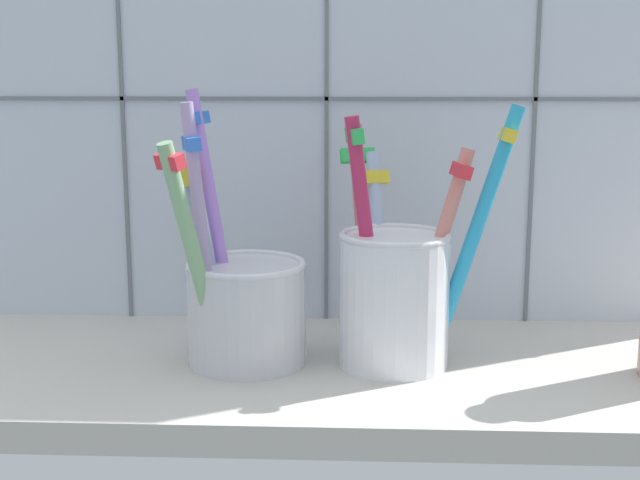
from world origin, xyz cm
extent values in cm
cube|color=#BCB7AD|center=(0.00, 0.00, 1.00)|extent=(64.00, 22.00, 2.00)
cube|color=silver|center=(0.00, 12.00, 22.50)|extent=(64.00, 2.00, 45.00)
cube|color=slate|center=(-16.00, 10.90, 22.50)|extent=(0.30, 0.20, 45.00)
cube|color=slate|center=(0.00, 10.90, 22.50)|extent=(0.30, 0.20, 45.00)
cube|color=slate|center=(16.00, 10.90, 22.50)|extent=(0.30, 0.20, 45.00)
cube|color=slate|center=(0.00, 10.90, 19.63)|extent=(64.00, 0.20, 0.30)
cylinder|color=silver|center=(-5.01, -0.14, 5.45)|extent=(8.13, 8.13, 6.90)
torus|color=silver|center=(-5.01, -0.14, 8.90)|extent=(8.22, 8.22, 0.50)
cylinder|color=#81B380|center=(-7.83, -3.41, 9.97)|extent=(4.08, 4.71, 15.41)
cube|color=#E5333F|center=(-8.93, -4.76, 16.39)|extent=(2.23, 2.08, 1.10)
cylinder|color=#B57EEC|center=(-7.20, 0.90, 11.48)|extent=(4.07, 2.15, 18.32)
cube|color=blue|center=(-8.33, 1.30, 18.66)|extent=(1.54, 2.37, 0.94)
cylinder|color=#B198CA|center=(-7.63, -1.85, 11.13)|extent=(2.50, 1.59, 17.53)
cube|color=blue|center=(-8.12, -2.03, 17.26)|extent=(1.74, 2.69, 0.94)
cylinder|color=#90A4C2|center=(-7.53, 0.30, 9.20)|extent=(4.19, 1.08, 13.79)
cube|color=yellow|center=(-8.85, 0.39, 14.91)|extent=(1.06, 2.16, 1.31)
cylinder|color=white|center=(5.01, -0.14, 6.48)|extent=(7.42, 7.42, 8.97)
torus|color=silver|center=(5.01, -0.14, 10.97)|extent=(7.55, 7.55, 0.50)
cylinder|color=#D06666|center=(2.89, 3.96, 10.15)|extent=(2.54, 6.41, 15.83)
cube|color=green|center=(2.43, 5.74, 15.75)|extent=(2.61, 1.59, 1.19)
cylinder|color=#28A6DD|center=(10.21, 0.34, 10.99)|extent=(6.28, 1.35, 17.46)
cube|color=yellow|center=(12.21, 0.46, 17.70)|extent=(1.07, 1.95, 1.04)
cylinder|color=#A6BEE4|center=(4.03, 3.11, 9.24)|extent=(2.18, 4.72, 13.92)
cube|color=yellow|center=(3.65, 4.39, 14.35)|extent=(2.24, 1.54, 1.09)
cylinder|color=#C02755|center=(3.13, -0.27, 10.65)|extent=(3.33, 1.71, 16.63)
cube|color=green|center=(2.26, -0.49, 17.62)|extent=(1.40, 2.43, 1.08)
cylinder|color=#DD8579|center=(7.72, 0.22, 9.59)|extent=(5.07, 1.68, 14.63)
cube|color=#E5333F|center=(9.27, 0.45, 15.36)|extent=(1.42, 2.52, 1.09)
camera|label=1|loc=(2.61, -57.34, 22.00)|focal=49.06mm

